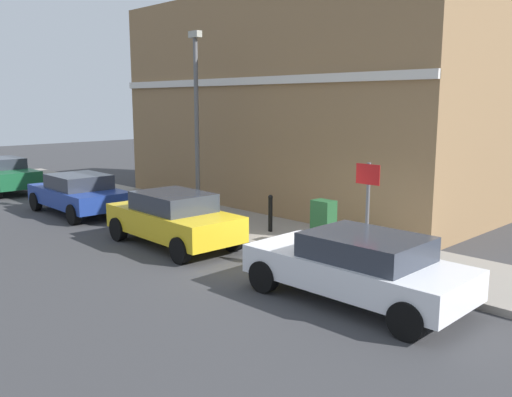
{
  "coord_description": "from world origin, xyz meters",
  "views": [
    {
      "loc": [
        -9.03,
        -8.36,
        3.73
      ],
      "look_at": [
        0.92,
        1.85,
        1.2
      ],
      "focal_mm": 38.35,
      "sensor_mm": 36.0,
      "label": 1
    }
  ],
  "objects_px": {
    "car_yellow": "(173,218)",
    "utility_cabinet": "(323,224)",
    "lamppost": "(197,115)",
    "bollard_near_cabinet": "(270,212)",
    "bollard_far_kerb": "(200,207)",
    "car_green": "(2,174)",
    "car_blue": "(78,193)",
    "car_white": "(358,266)",
    "street_sign": "(368,199)"
  },
  "relations": [
    {
      "from": "car_green",
      "to": "car_blue",
      "type": "bearing_deg",
      "value": -178.06
    },
    {
      "from": "car_yellow",
      "to": "car_blue",
      "type": "xyz_separation_m",
      "value": [
        0.17,
        5.63,
        -0.04
      ]
    },
    {
      "from": "car_blue",
      "to": "bollard_far_kerb",
      "type": "relative_size",
      "value": 3.98
    },
    {
      "from": "car_yellow",
      "to": "car_green",
      "type": "relative_size",
      "value": 0.91
    },
    {
      "from": "utility_cabinet",
      "to": "bollard_far_kerb",
      "type": "bearing_deg",
      "value": 103.06
    },
    {
      "from": "lamppost",
      "to": "car_white",
      "type": "bearing_deg",
      "value": -107.6
    },
    {
      "from": "utility_cabinet",
      "to": "bollard_near_cabinet",
      "type": "height_order",
      "value": "utility_cabinet"
    },
    {
      "from": "lamppost",
      "to": "bollard_far_kerb",
      "type": "bearing_deg",
      "value": -126.46
    },
    {
      "from": "street_sign",
      "to": "lamppost",
      "type": "bearing_deg",
      "value": 82.35
    },
    {
      "from": "utility_cabinet",
      "to": "bollard_far_kerb",
      "type": "height_order",
      "value": "utility_cabinet"
    },
    {
      "from": "car_green",
      "to": "bollard_near_cabinet",
      "type": "xyz_separation_m",
      "value": [
        2.47,
        -13.33,
        -0.04
      ]
    },
    {
      "from": "car_yellow",
      "to": "car_green",
      "type": "xyz_separation_m",
      "value": [
        0.05,
        12.25,
        -0.0
      ]
    },
    {
      "from": "street_sign",
      "to": "car_blue",
      "type": "bearing_deg",
      "value": 98.09
    },
    {
      "from": "car_white",
      "to": "car_green",
      "type": "xyz_separation_m",
      "value": [
        -0.01,
        18.02,
        0.03
      ]
    },
    {
      "from": "car_blue",
      "to": "bollard_near_cabinet",
      "type": "distance_m",
      "value": 7.11
    },
    {
      "from": "bollard_near_cabinet",
      "to": "lamppost",
      "type": "bearing_deg",
      "value": 88.4
    },
    {
      "from": "car_yellow",
      "to": "car_green",
      "type": "height_order",
      "value": "car_green"
    },
    {
      "from": "car_yellow",
      "to": "lamppost",
      "type": "distance_m",
      "value": 4.31
    },
    {
      "from": "utility_cabinet",
      "to": "car_yellow",
      "type": "bearing_deg",
      "value": 128.52
    },
    {
      "from": "car_yellow",
      "to": "bollard_near_cabinet",
      "type": "distance_m",
      "value": 2.74
    },
    {
      "from": "car_white",
      "to": "utility_cabinet",
      "type": "xyz_separation_m",
      "value": [
        2.36,
        2.73,
        -0.03
      ]
    },
    {
      "from": "car_yellow",
      "to": "utility_cabinet",
      "type": "xyz_separation_m",
      "value": [
        2.42,
        -3.04,
        -0.06
      ]
    },
    {
      "from": "car_green",
      "to": "lamppost",
      "type": "xyz_separation_m",
      "value": [
        2.56,
        -9.98,
        2.56
      ]
    },
    {
      "from": "bollard_far_kerb",
      "to": "car_white",
      "type": "bearing_deg",
      "value": -102.57
    },
    {
      "from": "bollard_near_cabinet",
      "to": "lamppost",
      "type": "height_order",
      "value": "lamppost"
    },
    {
      "from": "utility_cabinet",
      "to": "car_white",
      "type": "bearing_deg",
      "value": -130.85
    },
    {
      "from": "bollard_near_cabinet",
      "to": "lamppost",
      "type": "distance_m",
      "value": 4.24
    },
    {
      "from": "car_blue",
      "to": "bollard_near_cabinet",
      "type": "relative_size",
      "value": 3.98
    },
    {
      "from": "car_green",
      "to": "utility_cabinet",
      "type": "relative_size",
      "value": 3.89
    },
    {
      "from": "car_white",
      "to": "bollard_near_cabinet",
      "type": "distance_m",
      "value": 5.29
    },
    {
      "from": "lamppost",
      "to": "utility_cabinet",
      "type": "bearing_deg",
      "value": -92.09
    },
    {
      "from": "car_green",
      "to": "lamppost",
      "type": "distance_m",
      "value": 10.62
    },
    {
      "from": "car_yellow",
      "to": "lamppost",
      "type": "height_order",
      "value": "lamppost"
    },
    {
      "from": "car_yellow",
      "to": "car_blue",
      "type": "relative_size",
      "value": 0.99
    },
    {
      "from": "car_blue",
      "to": "car_green",
      "type": "height_order",
      "value": "car_green"
    },
    {
      "from": "car_blue",
      "to": "car_white",
      "type": "bearing_deg",
      "value": -179.03
    },
    {
      "from": "car_white",
      "to": "lamppost",
      "type": "relative_size",
      "value": 0.75
    },
    {
      "from": "car_blue",
      "to": "car_green",
      "type": "distance_m",
      "value": 6.62
    },
    {
      "from": "car_green",
      "to": "lamppost",
      "type": "bearing_deg",
      "value": -164.68
    },
    {
      "from": "utility_cabinet",
      "to": "street_sign",
      "type": "xyz_separation_m",
      "value": [
        -0.76,
        -1.81,
        0.98
      ]
    },
    {
      "from": "car_white",
      "to": "street_sign",
      "type": "height_order",
      "value": "street_sign"
    },
    {
      "from": "car_yellow",
      "to": "lamppost",
      "type": "relative_size",
      "value": 0.71
    },
    {
      "from": "car_yellow",
      "to": "lamppost",
      "type": "xyz_separation_m",
      "value": [
        2.62,
        2.27,
        2.56
      ]
    },
    {
      "from": "bollard_near_cabinet",
      "to": "bollard_far_kerb",
      "type": "height_order",
      "value": "same"
    },
    {
      "from": "utility_cabinet",
      "to": "street_sign",
      "type": "height_order",
      "value": "street_sign"
    },
    {
      "from": "bollard_far_kerb",
      "to": "street_sign",
      "type": "distance_m",
      "value": 5.73
    },
    {
      "from": "car_blue",
      "to": "street_sign",
      "type": "relative_size",
      "value": 1.8
    },
    {
      "from": "car_blue",
      "to": "car_green",
      "type": "bearing_deg",
      "value": 2.53
    },
    {
      "from": "car_yellow",
      "to": "utility_cabinet",
      "type": "height_order",
      "value": "car_yellow"
    },
    {
      "from": "car_green",
      "to": "bollard_near_cabinet",
      "type": "distance_m",
      "value": 13.56
    }
  ]
}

